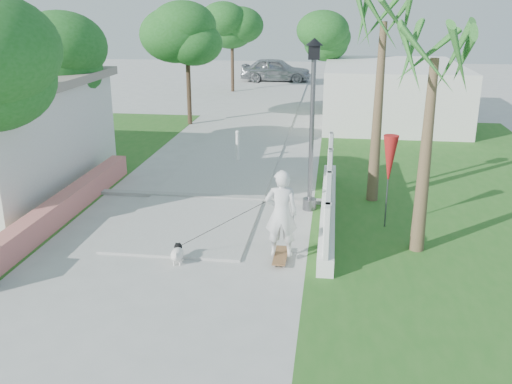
% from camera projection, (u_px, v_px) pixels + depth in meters
% --- Properties ---
extents(ground, '(90.00, 90.00, 0.00)m').
position_uv_depth(ground, '(136.00, 305.00, 10.44)').
color(ground, '#B7B7B2').
rests_on(ground, ground).
extents(path_strip, '(3.20, 36.00, 0.06)m').
position_uv_depth(path_strip, '(266.00, 109.00, 29.22)').
color(path_strip, '#B7B7B2').
rests_on(path_strip, ground).
extents(curb, '(6.50, 0.25, 0.10)m').
position_uv_depth(curb, '(207.00, 197.00, 16.06)').
color(curb, '#999993').
rests_on(curb, ground).
extents(grass_left, '(8.00, 20.00, 0.01)m').
position_uv_depth(grass_left, '(13.00, 169.00, 18.85)').
color(grass_left, '#29631F').
rests_on(grass_left, ground).
extents(grass_right, '(8.00, 20.00, 0.01)m').
position_uv_depth(grass_right, '(450.00, 187.00, 17.05)').
color(grass_right, '#29631F').
rests_on(grass_right, ground).
extents(pink_wall, '(0.45, 8.20, 0.80)m').
position_uv_depth(pink_wall, '(55.00, 213.00, 14.10)').
color(pink_wall, '#C66665').
rests_on(pink_wall, ground).
extents(lattice_fence, '(0.35, 7.00, 1.50)m').
position_uv_depth(lattice_fence, '(329.00, 197.00, 14.53)').
color(lattice_fence, white).
rests_on(lattice_fence, ground).
extents(building_right, '(6.00, 8.00, 2.60)m').
position_uv_depth(building_right, '(391.00, 93.00, 26.16)').
color(building_right, silver).
rests_on(building_right, ground).
extents(street_lamp, '(0.44, 0.44, 4.44)m').
position_uv_depth(street_lamp, '(312.00, 120.00, 14.46)').
color(street_lamp, '#59595E').
rests_on(street_lamp, ground).
extents(bollard, '(0.14, 0.14, 1.09)m').
position_uv_depth(bollard, '(237.00, 145.00, 19.62)').
color(bollard, white).
rests_on(bollard, ground).
extents(patio_umbrella, '(0.36, 0.36, 2.30)m').
position_uv_depth(patio_umbrella, '(390.00, 161.00, 13.51)').
color(patio_umbrella, '#59595E').
rests_on(patio_umbrella, ground).
extents(tree_left_mid, '(3.20, 3.20, 4.85)m').
position_uv_depth(tree_left_mid, '(51.00, 61.00, 18.00)').
color(tree_left_mid, '#4C3826').
rests_on(tree_left_mid, ground).
extents(tree_path_left, '(3.40, 3.40, 5.23)m').
position_uv_depth(tree_path_left, '(187.00, 37.00, 24.62)').
color(tree_path_left, '#4C3826').
rests_on(tree_path_left, ground).
extents(tree_path_right, '(3.00, 3.00, 4.79)m').
position_uv_depth(tree_path_right, '(332.00, 40.00, 27.69)').
color(tree_path_right, '#4C3826').
rests_on(tree_path_right, ground).
extents(tree_path_far, '(3.20, 3.20, 5.17)m').
position_uv_depth(tree_path_far, '(232.00, 27.00, 33.99)').
color(tree_path_far, '#4C3826').
rests_on(tree_path_far, ground).
extents(palm_far, '(1.80, 1.80, 5.30)m').
position_uv_depth(palm_far, '(383.00, 34.00, 14.53)').
color(palm_far, brown).
rests_on(palm_far, ground).
extents(palm_near, '(1.80, 1.80, 4.70)m').
position_uv_depth(palm_near, '(434.00, 70.00, 11.49)').
color(palm_near, brown).
rests_on(palm_near, ground).
extents(skateboarder, '(2.51, 1.00, 2.01)m').
position_uv_depth(skateboarder, '(252.00, 219.00, 11.98)').
color(skateboarder, brown).
rests_on(skateboarder, ground).
extents(dog, '(0.32, 0.58, 0.40)m').
position_uv_depth(dog, '(177.00, 253.00, 12.05)').
color(dog, white).
rests_on(dog, ground).
extents(parked_car, '(4.82, 2.04, 1.63)m').
position_uv_depth(parked_car, '(276.00, 70.00, 39.23)').
color(parked_car, '#979A9E').
rests_on(parked_car, ground).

